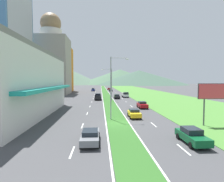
{
  "coord_description": "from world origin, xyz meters",
  "views": [
    {
      "loc": [
        -2.57,
        -26.71,
        6.4
      ],
      "look_at": [
        1.22,
        32.76,
        2.93
      ],
      "focal_mm": 29.6,
      "sensor_mm": 36.0,
      "label": 1
    }
  ],
  "objects_px": {
    "car_1": "(142,105)",
    "car_4": "(134,113)",
    "pickup_truck_0": "(125,95)",
    "street_lamp_mid": "(111,83)",
    "car_2": "(109,89)",
    "billboard_roadside": "(218,93)",
    "car_3": "(117,96)",
    "car_6": "(93,89)",
    "street_lamp_near": "(113,84)",
    "car_0": "(90,136)",
    "car_8": "(93,90)",
    "pickup_truck_1": "(98,97)",
    "car_5": "(192,136)",
    "car_7": "(111,90)"
  },
  "relations": [
    {
      "from": "car_0",
      "to": "car_1",
      "type": "xyz_separation_m",
      "value": [
        10.65,
        22.91,
        0.07
      ]
    },
    {
      "from": "billboard_roadside",
      "to": "car_8",
      "type": "relative_size",
      "value": 1.41
    },
    {
      "from": "street_lamp_mid",
      "to": "car_6",
      "type": "bearing_deg",
      "value": 97.12
    },
    {
      "from": "street_lamp_near",
      "to": "pickup_truck_1",
      "type": "xyz_separation_m",
      "value": [
        -2.78,
        30.89,
        -4.8
      ]
    },
    {
      "from": "car_6",
      "to": "pickup_truck_0",
      "type": "bearing_deg",
      "value": -163.68
    },
    {
      "from": "car_8",
      "to": "pickup_truck_0",
      "type": "height_order",
      "value": "pickup_truck_0"
    },
    {
      "from": "street_lamp_near",
      "to": "car_2",
      "type": "height_order",
      "value": "street_lamp_near"
    },
    {
      "from": "street_lamp_near",
      "to": "car_3",
      "type": "xyz_separation_m",
      "value": [
        3.75,
        34.06,
        -5.01
      ]
    },
    {
      "from": "car_4",
      "to": "car_6",
      "type": "height_order",
      "value": "car_6"
    },
    {
      "from": "street_lamp_near",
      "to": "billboard_roadside",
      "type": "bearing_deg",
      "value": -18.8
    },
    {
      "from": "street_lamp_mid",
      "to": "car_4",
      "type": "distance_m",
      "value": 25.41
    },
    {
      "from": "pickup_truck_0",
      "to": "pickup_truck_1",
      "type": "distance_m",
      "value": 13.03
    },
    {
      "from": "street_lamp_mid",
      "to": "car_3",
      "type": "distance_m",
      "value": 9.69
    },
    {
      "from": "billboard_roadside",
      "to": "car_1",
      "type": "relative_size",
      "value": 1.39
    },
    {
      "from": "billboard_roadside",
      "to": "pickup_truck_0",
      "type": "distance_m",
      "value": 44.68
    },
    {
      "from": "car_7",
      "to": "pickup_truck_1",
      "type": "xyz_separation_m",
      "value": [
        -6.83,
        -45.49,
        0.26
      ]
    },
    {
      "from": "billboard_roadside",
      "to": "car_6",
      "type": "height_order",
      "value": "billboard_roadside"
    },
    {
      "from": "car_1",
      "to": "car_4",
      "type": "height_order",
      "value": "car_1"
    },
    {
      "from": "car_3",
      "to": "pickup_truck_0",
      "type": "height_order",
      "value": "pickup_truck_0"
    },
    {
      "from": "car_7",
      "to": "pickup_truck_0",
      "type": "relative_size",
      "value": 0.78
    },
    {
      "from": "car_4",
      "to": "pickup_truck_0",
      "type": "xyz_separation_m",
      "value": [
        3.6,
        37.67,
        0.24
      ]
    },
    {
      "from": "street_lamp_mid",
      "to": "car_2",
      "type": "relative_size",
      "value": 2.44
    },
    {
      "from": "car_1",
      "to": "car_8",
      "type": "xyz_separation_m",
      "value": [
        -13.84,
        66.77,
        -0.04
      ]
    },
    {
      "from": "car_1",
      "to": "car_7",
      "type": "bearing_deg",
      "value": -176.84
    },
    {
      "from": "car_0",
      "to": "car_7",
      "type": "height_order",
      "value": "car_7"
    },
    {
      "from": "street_lamp_mid",
      "to": "car_4",
      "type": "bearing_deg",
      "value": -83.86
    },
    {
      "from": "car_4",
      "to": "car_6",
      "type": "xyz_separation_m",
      "value": [
        -10.14,
        84.63,
        0.05
      ]
    },
    {
      "from": "car_4",
      "to": "car_7",
      "type": "distance_m",
      "value": 75.02
    },
    {
      "from": "billboard_roadside",
      "to": "car_8",
      "type": "bearing_deg",
      "value": 103.92
    },
    {
      "from": "car_3",
      "to": "car_5",
      "type": "relative_size",
      "value": 1.02
    },
    {
      "from": "car_3",
      "to": "pickup_truck_0",
      "type": "distance_m",
      "value": 6.16
    },
    {
      "from": "car_0",
      "to": "car_2",
      "type": "distance_m",
      "value": 104.58
    },
    {
      "from": "street_lamp_mid",
      "to": "pickup_truck_1",
      "type": "relative_size",
      "value": 1.84
    },
    {
      "from": "street_lamp_near",
      "to": "car_0",
      "type": "height_order",
      "value": "street_lamp_near"
    },
    {
      "from": "street_lamp_mid",
      "to": "pickup_truck_1",
      "type": "distance_m",
      "value": 7.75
    },
    {
      "from": "car_0",
      "to": "car_8",
      "type": "relative_size",
      "value": 1.1
    },
    {
      "from": "car_2",
      "to": "car_6",
      "type": "relative_size",
      "value": 0.92
    },
    {
      "from": "pickup_truck_1",
      "to": "street_lamp_mid",
      "type": "bearing_deg",
      "value": -140.63
    },
    {
      "from": "street_lamp_near",
      "to": "car_4",
      "type": "height_order",
      "value": "street_lamp_near"
    },
    {
      "from": "car_3",
      "to": "pickup_truck_1",
      "type": "xyz_separation_m",
      "value": [
        -6.53,
        -3.17,
        0.21
      ]
    },
    {
      "from": "car_1",
      "to": "car_8",
      "type": "relative_size",
      "value": 1.01
    },
    {
      "from": "street_lamp_mid",
      "to": "car_2",
      "type": "bearing_deg",
      "value": 87.77
    },
    {
      "from": "car_3",
      "to": "car_5",
      "type": "distance_m",
      "value": 45.98
    },
    {
      "from": "car_2",
      "to": "car_6",
      "type": "distance_m",
      "value": 12.51
    },
    {
      "from": "car_1",
      "to": "car_4",
      "type": "bearing_deg",
      "value": -19.92
    },
    {
      "from": "car_5",
      "to": "pickup_truck_0",
      "type": "height_order",
      "value": "pickup_truck_0"
    },
    {
      "from": "street_lamp_mid",
      "to": "billboard_roadside",
      "type": "bearing_deg",
      "value": -66.71
    },
    {
      "from": "pickup_truck_0",
      "to": "car_8",
      "type": "bearing_deg",
      "value": -161.05
    },
    {
      "from": "car_4",
      "to": "car_5",
      "type": "height_order",
      "value": "car_5"
    },
    {
      "from": "car_2",
      "to": "street_lamp_near",
      "type": "bearing_deg",
      "value": -2.29
    }
  ]
}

